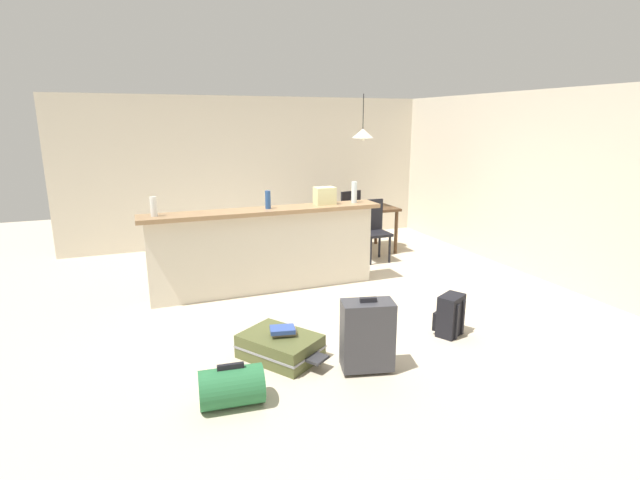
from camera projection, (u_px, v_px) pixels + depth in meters
ground_plane at (324, 298)px, 5.92m from camera, size 13.00×13.00×0.05m
wall_back at (260, 171)px, 8.36m from camera, size 6.60×0.10×2.50m
wall_right at (512, 181)px, 6.95m from camera, size 0.10×6.00×2.50m
partition_half_wall at (266, 253)px, 5.95m from camera, size 2.80×0.20×1.01m
bar_countertop at (265, 211)px, 5.82m from camera, size 2.96×0.40×0.05m
bottle_white at (154, 207)px, 5.34m from camera, size 0.07×0.07×0.22m
bottle_blue at (268, 200)px, 5.81m from camera, size 0.07×0.07×0.22m
bottle_clear at (354, 192)px, 6.23m from camera, size 0.07×0.07×0.27m
grocery_bag at (325, 196)px, 6.11m from camera, size 0.26×0.18×0.22m
dining_table at (360, 213)px, 7.78m from camera, size 1.10×0.80×0.74m
dining_chair_near_partition at (373, 227)px, 7.33m from camera, size 0.40×0.40×0.93m
dining_chair_far_side at (347, 214)px, 8.37m from camera, size 0.47×0.47×0.93m
pendant_lamp at (363, 133)px, 7.45m from camera, size 0.34×0.34×0.71m
suitcase_flat_olive at (280, 346)px, 4.35m from camera, size 0.80×0.87×0.22m
backpack_black at (450, 316)px, 4.80m from camera, size 0.33×0.32×0.42m
duffel_bag_green at (232, 387)px, 3.62m from camera, size 0.51×0.34×0.34m
suitcase_upright_charcoal at (367, 335)px, 4.08m from camera, size 0.48×0.34×0.67m
book_stack at (283, 330)px, 4.33m from camera, size 0.27×0.24×0.08m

